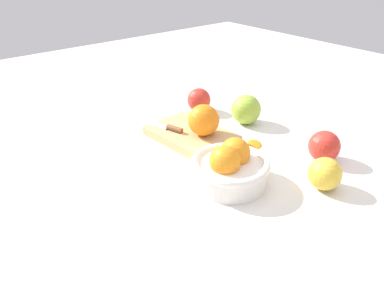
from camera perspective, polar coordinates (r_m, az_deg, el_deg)
ground_plane at (r=0.92m, az=3.95°, el=-1.56°), size 2.40×2.40×0.00m
bowl at (r=0.79m, az=5.76°, el=-3.50°), size 0.17×0.17×0.10m
cutting_board at (r=0.98m, az=-0.24°, el=1.31°), size 0.23×0.17×0.02m
orange_on_board at (r=0.94m, az=1.77°, el=3.64°), size 0.08×0.08×0.08m
knife at (r=0.99m, az=-4.17°, el=2.67°), size 0.15×0.06×0.01m
apple_front_right at (r=1.06m, az=8.18°, el=5.20°), size 0.08×0.08×0.08m
apple_front_left at (r=0.92m, az=19.38°, el=-0.31°), size 0.07×0.07×0.07m
apple_front_right_2 at (r=1.14m, az=1.06°, el=6.68°), size 0.07×0.07×0.07m
apple_front_left_2 at (r=0.82m, az=19.46°, el=-4.28°), size 0.07×0.07×0.07m
citrus_peel at (r=0.97m, az=9.46°, el=0.17°), size 0.06×0.06×0.01m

